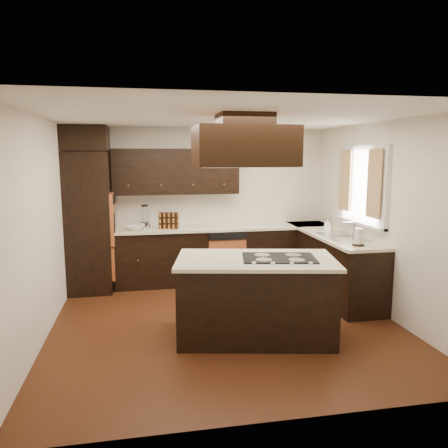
{
  "coord_description": "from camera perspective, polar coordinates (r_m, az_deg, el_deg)",
  "views": [
    {
      "loc": [
        -0.98,
        -5.11,
        2.07
      ],
      "look_at": [
        0.1,
        0.6,
        1.15
      ],
      "focal_mm": 35.0,
      "sensor_mm": 36.0,
      "label": 1
    }
  ],
  "objects": [
    {
      "name": "island",
      "position": [
        5.07,
        4.12,
        -9.77
      ],
      "size": [
        1.86,
        1.25,
        0.88
      ],
      "primitive_type": "cube",
      "rotation": [
        0.0,
        0.0,
        -0.19
      ],
      "color": "black",
      "rests_on": "floor"
    },
    {
      "name": "wall_front",
      "position": [
        3.26,
        7.15,
        -5.61
      ],
      "size": [
        4.2,
        0.02,
        2.5
      ],
      "primitive_type": "cube",
      "color": "silver",
      "rests_on": "ground"
    },
    {
      "name": "upper_cabinets",
      "position": [
        7.07,
        -6.28,
        6.83
      ],
      "size": [
        2.0,
        0.34,
        0.72
      ],
      "primitive_type": "cube",
      "color": "black",
      "rests_on": "wall_back"
    },
    {
      "name": "paper_towel",
      "position": [
        5.85,
        17.18,
        -1.63
      ],
      "size": [
        0.11,
        0.11,
        0.23
      ],
      "primitive_type": "cylinder",
      "rotation": [
        0.0,
        0.0,
        0.09
      ],
      "color": "white",
      "rests_on": "countertop_right"
    },
    {
      "name": "wall_oven_face",
      "position": [
        6.9,
        -14.3,
        0.79
      ],
      "size": [
        0.05,
        0.62,
        0.78
      ],
      "primitive_type": "cube",
      "color": "#D26A35",
      "rests_on": "oven_column"
    },
    {
      "name": "dishwasher_front",
      "position": [
        6.95,
        0.47,
        -4.95
      ],
      "size": [
        0.6,
        0.05,
        0.72
      ],
      "primitive_type": "cube",
      "color": "#D26A35",
      "rests_on": "floor"
    },
    {
      "name": "mixing_bowl",
      "position": [
        6.9,
        -11.57,
        -0.49
      ],
      "size": [
        0.33,
        0.33,
        0.07
      ],
      "primitive_type": "imported",
      "rotation": [
        0.0,
        0.0,
        -0.18
      ],
      "color": "white",
      "rests_on": "countertop_back"
    },
    {
      "name": "wall_left",
      "position": [
        5.3,
        -22.88,
        -0.61
      ],
      "size": [
        0.02,
        4.2,
        2.5
      ],
      "primitive_type": "cube",
      "color": "silver",
      "rests_on": "ground"
    },
    {
      "name": "hood_duct",
      "position": [
        4.7,
        2.67,
        13.44
      ],
      "size": [
        0.55,
        0.5,
        0.13
      ],
      "primitive_type": "cube",
      "color": "black",
      "rests_on": "ceiling"
    },
    {
      "name": "sink_rim",
      "position": [
        6.41,
        15.2,
        -1.63
      ],
      "size": [
        0.52,
        0.84,
        0.01
      ],
      "primitive_type": "cube",
      "color": "silver",
      "rests_on": "countertop_right"
    },
    {
      "name": "countertop_back",
      "position": [
        7.07,
        -2.3,
        -0.55
      ],
      "size": [
        2.93,
        0.63,
        0.04
      ],
      "primitive_type": "cube",
      "color": "beige",
      "rests_on": "base_cabinets_back"
    },
    {
      "name": "base_cabinets_right",
      "position": [
        6.82,
        13.75,
        -5.1
      ],
      "size": [
        0.6,
        2.4,
        0.88
      ],
      "primitive_type": "cube",
      "color": "black",
      "rests_on": "floor"
    },
    {
      "name": "island_top",
      "position": [
        4.95,
        4.18,
        -4.71
      ],
      "size": [
        1.94,
        1.32,
        0.04
      ],
      "primitive_type": "cube",
      "rotation": [
        0.0,
        0.0,
        -0.19
      ],
      "color": "beige",
      "rests_on": "island"
    },
    {
      "name": "base_cabinets_back",
      "position": [
        7.17,
        -2.29,
        -4.15
      ],
      "size": [
        2.93,
        0.6,
        0.88
      ],
      "primitive_type": "cube",
      "color": "black",
      "rests_on": "floor"
    },
    {
      "name": "wall_back",
      "position": [
        7.33,
        -2.96,
        2.56
      ],
      "size": [
        4.2,
        0.02,
        2.5
      ],
      "primitive_type": "cube",
      "color": "silver",
      "rests_on": "ground"
    },
    {
      "name": "window_frame",
      "position": [
        6.44,
        17.63,
        4.83
      ],
      "size": [
        0.06,
        1.32,
        1.12
      ],
      "primitive_type": "cube",
      "color": "white",
      "rests_on": "wall_right"
    },
    {
      "name": "blender_pitcher",
      "position": [
        6.95,
        -10.28,
        1.24
      ],
      "size": [
        0.13,
        0.13,
        0.26
      ],
      "primitive_type": "cone",
      "color": "silver",
      "rests_on": "blender_base"
    },
    {
      "name": "soap_bottle",
      "position": [
        6.82,
        13.35,
        -0.14
      ],
      "size": [
        0.11,
        0.11,
        0.19
      ],
      "primitive_type": "imported",
      "rotation": [
        0.0,
        0.0,
        -0.25
      ],
      "color": "white",
      "rests_on": "countertop_right"
    },
    {
      "name": "cooktop",
      "position": [
        4.96,
        7.19,
        -4.4
      ],
      "size": [
        0.9,
        0.69,
        0.01
      ],
      "primitive_type": "cube",
      "rotation": [
        0.0,
        0.0,
        -0.19
      ],
      "color": "black",
      "rests_on": "island_top"
    },
    {
      "name": "range_hood",
      "position": [
        4.69,
        2.65,
        10.09
      ],
      "size": [
        1.05,
        0.72,
        0.42
      ],
      "primitive_type": "cube",
      "color": "black",
      "rests_on": "ceiling"
    },
    {
      "name": "window_pane",
      "position": [
        6.46,
        17.85,
        4.83
      ],
      "size": [
        0.0,
        1.2,
        1.0
      ],
      "primitive_type": "cube",
      "color": "white",
      "rests_on": "wall_right"
    },
    {
      "name": "ceiling",
      "position": [
        5.22,
        0.15,
        13.83
      ],
      "size": [
        4.2,
        4.2,
        0.02
      ],
      "primitive_type": "cube",
      "color": "white",
      "rests_on": "ground"
    },
    {
      "name": "spice_rack",
      "position": [
        6.94,
        -7.25,
        0.46
      ],
      "size": [
        0.32,
        0.14,
        0.26
      ],
      "primitive_type": "cube",
      "rotation": [
        0.0,
        0.0,
        -0.23
      ],
      "color": "black",
      "rests_on": "countertop_back"
    },
    {
      "name": "blender_base",
      "position": [
        6.98,
        -10.24,
        -0.23
      ],
      "size": [
        0.15,
        0.15,
        0.1
      ],
      "primitive_type": "cylinder",
      "color": "silver",
      "rests_on": "countertop_back"
    },
    {
      "name": "wall_right",
      "position": [
        6.03,
        20.25,
        0.62
      ],
      "size": [
        0.02,
        4.2,
        2.5
      ],
      "primitive_type": "cube",
      "color": "silver",
      "rests_on": "ground"
    },
    {
      "name": "floor",
      "position": [
        5.6,
        0.14,
        -12.79
      ],
      "size": [
        4.2,
        4.2,
        0.02
      ],
      "primitive_type": "cube",
      "color": "#5C2E15",
      "rests_on": "ground"
    },
    {
      "name": "oven_column",
      "position": [
        6.94,
        -17.16,
        0.22
      ],
      "size": [
        0.65,
        0.75,
        2.12
      ],
      "primitive_type": "cube",
      "color": "black",
      "rests_on": "floor"
    },
    {
      "name": "curtain_left",
      "position": [
        6.05,
        19.03,
        5.0
      ],
      "size": [
        0.02,
        0.34,
        0.9
      ],
      "primitive_type": "cube",
      "color": "beige",
      "rests_on": "wall_right"
    },
    {
      "name": "countertop_right",
      "position": [
        6.72,
        13.78,
        -1.3
      ],
      "size": [
        0.63,
        2.4,
        0.04
      ],
      "primitive_type": "cube",
      "color": "beige",
      "rests_on": "base_cabinets_right"
    },
    {
      "name": "curtain_right",
      "position": [
        6.79,
        15.53,
        5.54
      ],
      "size": [
        0.02,
        0.34,
        0.9
      ],
      "primitive_type": "cube",
      "color": "beige",
      "rests_on": "wall_right"
    }
  ]
}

